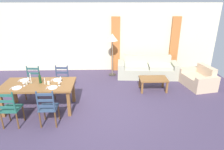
# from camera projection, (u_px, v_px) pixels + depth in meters

# --- Properties ---
(ground_plane) EXTENTS (9.60, 9.60, 0.02)m
(ground_plane) POSITION_uv_depth(u_px,v_px,m) (96.00, 110.00, 5.52)
(ground_plane) COLOR #433650
(wall_far) EXTENTS (9.60, 0.16, 2.70)m
(wall_far) POSITION_uv_depth(u_px,v_px,m) (99.00, 38.00, 8.08)
(wall_far) COLOR beige
(wall_far) RESTS_ON ground_plane
(curtain_panel_left) EXTENTS (0.35, 0.08, 2.20)m
(curtain_panel_left) POSITION_uv_depth(u_px,v_px,m) (116.00, 45.00, 8.06)
(curtain_panel_left) COLOR #C26C34
(curtain_panel_left) RESTS_ON ground_plane
(curtain_panel_right) EXTENTS (0.35, 0.08, 2.20)m
(curtain_panel_right) POSITION_uv_depth(u_px,v_px,m) (174.00, 44.00, 8.13)
(curtain_panel_right) COLOR #C26C34
(curtain_panel_right) RESTS_ON ground_plane
(dining_table) EXTENTS (1.90, 0.96, 0.75)m
(dining_table) POSITION_uv_depth(u_px,v_px,m) (38.00, 87.00, 5.32)
(dining_table) COLOR brown
(dining_table) RESTS_ON ground_plane
(dining_chair_near_left) EXTENTS (0.43, 0.41, 0.96)m
(dining_chair_near_left) POSITION_uv_depth(u_px,v_px,m) (10.00, 109.00, 4.65)
(dining_chair_near_left) COLOR #215C4E
(dining_chair_near_left) RESTS_ON ground_plane
(dining_chair_near_right) EXTENTS (0.42, 0.40, 0.96)m
(dining_chair_near_right) POSITION_uv_depth(u_px,v_px,m) (48.00, 108.00, 4.69)
(dining_chair_near_right) COLOR #304662
(dining_chair_near_right) RESTS_ON ground_plane
(dining_chair_far_left) EXTENTS (0.44, 0.42, 0.96)m
(dining_chair_far_left) POSITION_uv_depth(u_px,v_px,m) (33.00, 82.00, 6.06)
(dining_chair_far_left) COLOR #26514F
(dining_chair_far_left) RESTS_ON ground_plane
(dining_chair_far_right) EXTENTS (0.45, 0.43, 0.96)m
(dining_chair_far_right) POSITION_uv_depth(u_px,v_px,m) (62.00, 82.00, 6.11)
(dining_chair_far_right) COLOR #303D59
(dining_chair_far_right) RESTS_ON ground_plane
(dinner_plate_near_left) EXTENTS (0.24, 0.24, 0.02)m
(dinner_plate_near_left) POSITION_uv_depth(u_px,v_px,m) (17.00, 88.00, 5.04)
(dinner_plate_near_left) COLOR white
(dinner_plate_near_left) RESTS_ON dining_table
(fork_near_left) EXTENTS (0.02, 0.17, 0.01)m
(fork_near_left) POSITION_uv_depth(u_px,v_px,m) (11.00, 88.00, 5.04)
(fork_near_left) COLOR silver
(fork_near_left) RESTS_ON dining_table
(dinner_plate_near_right) EXTENTS (0.24, 0.24, 0.02)m
(dinner_plate_near_right) POSITION_uv_depth(u_px,v_px,m) (53.00, 87.00, 5.06)
(dinner_plate_near_right) COLOR white
(dinner_plate_near_right) RESTS_ON dining_table
(fork_near_right) EXTENTS (0.02, 0.17, 0.01)m
(fork_near_right) POSITION_uv_depth(u_px,v_px,m) (47.00, 88.00, 5.06)
(fork_near_right) COLOR silver
(fork_near_right) RESTS_ON dining_table
(dinner_plate_far_left) EXTENTS (0.24, 0.24, 0.02)m
(dinner_plate_far_left) POSITION_uv_depth(u_px,v_px,m) (24.00, 80.00, 5.51)
(dinner_plate_far_left) COLOR white
(dinner_plate_far_left) RESTS_ON dining_table
(fork_far_left) EXTENTS (0.02, 0.17, 0.01)m
(fork_far_left) POSITION_uv_depth(u_px,v_px,m) (19.00, 80.00, 5.50)
(fork_far_left) COLOR silver
(fork_far_left) RESTS_ON dining_table
(dinner_plate_far_right) EXTENTS (0.24, 0.24, 0.02)m
(dinner_plate_far_right) POSITION_uv_depth(u_px,v_px,m) (57.00, 80.00, 5.53)
(dinner_plate_far_right) COLOR white
(dinner_plate_far_right) RESTS_ON dining_table
(fork_far_right) EXTENTS (0.02, 0.17, 0.01)m
(fork_far_right) POSITION_uv_depth(u_px,v_px,m) (52.00, 80.00, 5.53)
(fork_far_right) COLOR silver
(fork_far_right) RESTS_ON dining_table
(wine_bottle) EXTENTS (0.07, 0.07, 0.32)m
(wine_bottle) POSITION_uv_depth(u_px,v_px,m) (40.00, 79.00, 5.30)
(wine_bottle) COLOR #143819
(wine_bottle) RESTS_ON dining_table
(wine_glass_near_left) EXTENTS (0.06, 0.06, 0.16)m
(wine_glass_near_left) POSITION_uv_depth(u_px,v_px,m) (24.00, 82.00, 5.13)
(wine_glass_near_left) COLOR white
(wine_glass_near_left) RESTS_ON dining_table
(wine_glass_near_right) EXTENTS (0.06, 0.06, 0.16)m
(wine_glass_near_right) POSITION_uv_depth(u_px,v_px,m) (59.00, 82.00, 5.15)
(wine_glass_near_right) COLOR white
(wine_glass_near_right) RESTS_ON dining_table
(wine_glass_far_left) EXTENTS (0.06, 0.06, 0.16)m
(wine_glass_far_left) POSITION_uv_depth(u_px,v_px,m) (28.00, 78.00, 5.37)
(wine_glass_far_left) COLOR white
(wine_glass_far_left) RESTS_ON dining_table
(wine_glass_far_right) EXTENTS (0.06, 0.06, 0.16)m
(wine_glass_far_right) POSITION_uv_depth(u_px,v_px,m) (60.00, 78.00, 5.39)
(wine_glass_far_right) COLOR white
(wine_glass_far_right) RESTS_ON dining_table
(coffee_cup_primary) EXTENTS (0.07, 0.07, 0.09)m
(coffee_cup_primary) POSITION_uv_depth(u_px,v_px,m) (49.00, 83.00, 5.24)
(coffee_cup_primary) COLOR beige
(coffee_cup_primary) RESTS_ON dining_table
(coffee_cup_secondary) EXTENTS (0.07, 0.07, 0.09)m
(coffee_cup_secondary) POSITION_uv_depth(u_px,v_px,m) (26.00, 83.00, 5.23)
(coffee_cup_secondary) COLOR beige
(coffee_cup_secondary) RESTS_ON dining_table
(candle_tall) EXTENTS (0.05, 0.05, 0.30)m
(candle_tall) POSITION_uv_depth(u_px,v_px,m) (31.00, 81.00, 5.27)
(candle_tall) COLOR #998C66
(candle_tall) RESTS_ON dining_table
(candle_short) EXTENTS (0.05, 0.05, 0.19)m
(candle_short) POSITION_uv_depth(u_px,v_px,m) (45.00, 83.00, 5.24)
(candle_short) COLOR #998C66
(candle_short) RESTS_ON dining_table
(couch) EXTENTS (2.33, 0.96, 0.80)m
(couch) POSITION_uv_depth(u_px,v_px,m) (147.00, 69.00, 7.69)
(couch) COLOR #B1AF95
(couch) RESTS_ON ground_plane
(coffee_table) EXTENTS (0.90, 0.56, 0.42)m
(coffee_table) POSITION_uv_depth(u_px,v_px,m) (153.00, 80.00, 6.54)
(coffee_table) COLOR brown
(coffee_table) RESTS_ON ground_plane
(armchair_upholstered) EXTENTS (1.01, 1.29, 0.72)m
(armchair_upholstered) POSITION_uv_depth(u_px,v_px,m) (199.00, 79.00, 6.87)
(armchair_upholstered) COLOR #D6B591
(armchair_upholstered) RESTS_ON ground_plane
(standing_lamp) EXTENTS (0.40, 0.40, 1.64)m
(standing_lamp) POSITION_uv_depth(u_px,v_px,m) (112.00, 40.00, 7.42)
(standing_lamp) COLOR #332D28
(standing_lamp) RESTS_ON ground_plane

